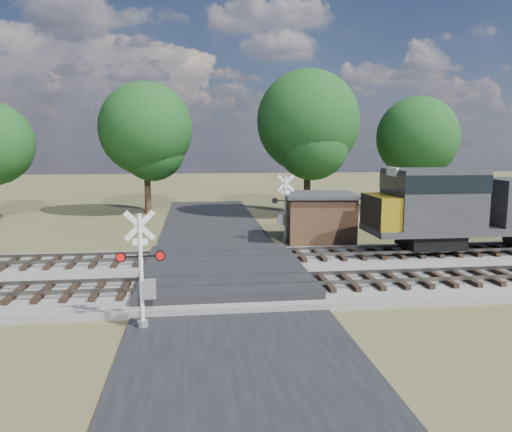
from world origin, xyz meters
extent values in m
plane|color=#454725|center=(0.00, 0.00, 0.00)|extent=(160.00, 160.00, 0.00)
cube|color=gray|center=(10.00, 0.50, 0.15)|extent=(140.00, 10.00, 0.30)
cube|color=black|center=(0.00, 0.00, 0.04)|extent=(7.00, 60.00, 0.08)
cube|color=#262628|center=(0.00, 0.50, 0.32)|extent=(7.00, 9.00, 0.62)
cube|color=black|center=(2.00, -2.00, 0.39)|extent=(44.00, 2.60, 0.18)
cube|color=#57524A|center=(10.00, -2.72, 0.55)|extent=(140.00, 0.08, 0.15)
cube|color=#57524A|center=(10.00, -1.28, 0.55)|extent=(140.00, 0.08, 0.15)
cube|color=black|center=(2.00, 3.00, 0.39)|extent=(44.00, 2.60, 0.18)
cube|color=#57524A|center=(10.00, 2.28, 0.55)|extent=(140.00, 0.08, 0.15)
cube|color=#57524A|center=(10.00, 3.72, 0.55)|extent=(140.00, 0.08, 0.15)
cylinder|color=silver|center=(-2.97, -5.37, 1.90)|extent=(0.13, 0.13, 3.79)
cylinder|color=gray|center=(-2.97, -5.37, 0.14)|extent=(0.34, 0.34, 0.28)
cube|color=silver|center=(-2.97, -5.37, 3.41)|extent=(0.99, 0.10, 0.99)
cube|color=silver|center=(-2.97, -5.37, 3.41)|extent=(0.99, 0.10, 0.99)
cube|color=silver|center=(-2.97, -5.37, 2.89)|extent=(0.47, 0.06, 0.21)
cube|color=black|center=(-2.97, -5.37, 2.42)|extent=(1.52, 0.15, 0.06)
cylinder|color=red|center=(-3.59, -5.40, 2.42)|extent=(0.35, 0.11, 0.34)
cylinder|color=red|center=(-2.36, -5.33, 2.42)|extent=(0.35, 0.11, 0.34)
cube|color=gray|center=(-2.74, -5.35, 1.33)|extent=(0.44, 0.31, 0.62)
cylinder|color=silver|center=(4.23, 8.24, 2.01)|extent=(0.14, 0.14, 4.03)
cylinder|color=gray|center=(4.23, 8.24, 0.15)|extent=(0.36, 0.36, 0.30)
cube|color=silver|center=(4.23, 8.24, 3.63)|extent=(1.05, 0.13, 1.05)
cube|color=silver|center=(4.23, 8.24, 3.63)|extent=(1.05, 0.13, 1.05)
cube|color=silver|center=(4.23, 8.24, 3.07)|extent=(0.50, 0.07, 0.22)
cube|color=black|center=(4.23, 8.24, 2.57)|extent=(1.61, 0.20, 0.06)
cylinder|color=red|center=(4.88, 8.18, 2.57)|extent=(0.37, 0.13, 0.36)
cylinder|color=red|center=(3.58, 8.29, 2.57)|extent=(0.37, 0.13, 0.36)
cube|color=gray|center=(3.98, 8.26, 1.41)|extent=(0.48, 0.34, 0.65)
cube|color=#482D1F|center=(6.45, 8.58, 1.38)|extent=(4.37, 4.37, 2.75)
cube|color=#313134|center=(6.45, 8.58, 2.85)|extent=(4.81, 4.81, 0.20)
cylinder|color=black|center=(-5.19, 21.79, 2.78)|extent=(0.56, 0.56, 5.56)
sphere|color=black|center=(-5.19, 21.79, 7.23)|extent=(7.78, 7.78, 7.78)
cylinder|color=black|center=(8.02, 19.04, 2.99)|extent=(0.56, 0.56, 5.98)
sphere|color=black|center=(8.02, 19.04, 7.77)|extent=(8.37, 8.37, 8.37)
cylinder|color=black|center=(17.95, 20.21, 2.50)|extent=(0.56, 0.56, 5.01)
sphere|color=black|center=(17.95, 20.21, 6.51)|extent=(7.01, 7.01, 7.01)
camera|label=1|loc=(-1.22, -21.26, 5.98)|focal=35.00mm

